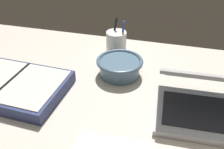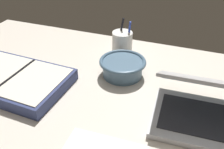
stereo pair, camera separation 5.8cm
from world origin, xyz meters
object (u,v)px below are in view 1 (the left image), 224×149
object	(u,v)px
bowl	(120,66)
planner	(12,86)
laptop	(219,103)
pen_cup	(116,43)

from	to	relation	value
bowl	planner	bearing A→B (deg)	-149.60
laptop	bowl	world-z (taller)	laptop
pen_cup	planner	world-z (taller)	pen_cup
bowl	pen_cup	distance (cm)	14.24
pen_cup	planner	bearing A→B (deg)	-129.61
bowl	planner	world-z (taller)	bowl
bowl	pen_cup	xyz separation A→B (cm)	(-4.62, 13.38, 1.56)
laptop	pen_cup	bearing A→B (deg)	140.94
laptop	planner	size ratio (longest dim) A/B	1.01
laptop	planner	world-z (taller)	laptop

